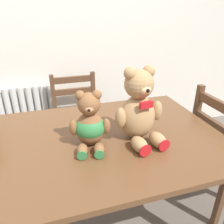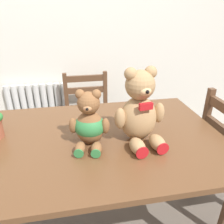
{
  "view_description": "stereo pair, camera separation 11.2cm",
  "coord_description": "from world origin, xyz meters",
  "px_view_note": "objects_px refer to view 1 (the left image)",
  "views": [
    {
      "loc": [
        -0.22,
        -0.54,
        1.42
      ],
      "look_at": [
        0.07,
        0.42,
        0.94
      ],
      "focal_mm": 35.0,
      "sensor_mm": 36.0,
      "label": 1
    },
    {
      "loc": [
        -0.12,
        -0.57,
        1.42
      ],
      "look_at": [
        0.07,
        0.42,
        0.94
      ],
      "focal_mm": 35.0,
      "sensor_mm": 36.0,
      "label": 2
    }
  ],
  "objects_px": {
    "teddy_bear_right": "(139,109)",
    "wooden_chair_behind": "(77,118)",
    "wooden_chair_side": "(222,154)",
    "teddy_bear_left": "(90,125)"
  },
  "relations": [
    {
      "from": "wooden_chair_side",
      "to": "teddy_bear_right",
      "type": "height_order",
      "value": "teddy_bear_right"
    },
    {
      "from": "wooden_chair_behind",
      "to": "teddy_bear_right",
      "type": "height_order",
      "value": "teddy_bear_right"
    },
    {
      "from": "wooden_chair_side",
      "to": "teddy_bear_right",
      "type": "bearing_deg",
      "value": -84.99
    },
    {
      "from": "teddy_bear_right",
      "to": "wooden_chair_behind",
      "type": "bearing_deg",
      "value": -84.9
    },
    {
      "from": "wooden_chair_behind",
      "to": "teddy_bear_left",
      "type": "relative_size",
      "value": 2.85
    },
    {
      "from": "wooden_chair_behind",
      "to": "teddy_bear_right",
      "type": "distance_m",
      "value": 1.12
    },
    {
      "from": "wooden_chair_behind",
      "to": "teddy_bear_left",
      "type": "height_order",
      "value": "teddy_bear_left"
    },
    {
      "from": "teddy_bear_left",
      "to": "teddy_bear_right",
      "type": "distance_m",
      "value": 0.27
    },
    {
      "from": "teddy_bear_left",
      "to": "teddy_bear_right",
      "type": "xyz_separation_m",
      "value": [
        0.26,
        -0.01,
        0.05
      ]
    },
    {
      "from": "wooden_chair_behind",
      "to": "teddy_bear_right",
      "type": "bearing_deg",
      "value": 102.12
    }
  ]
}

